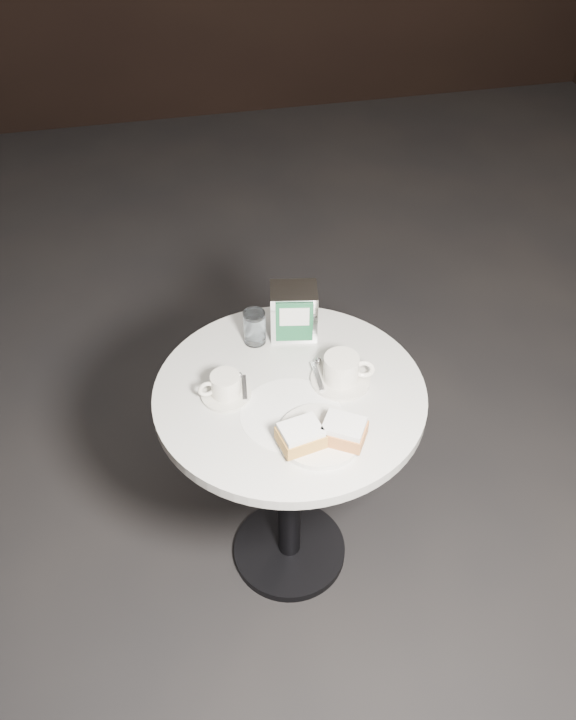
{
  "coord_description": "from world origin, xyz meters",
  "views": [
    {
      "loc": [
        -0.29,
        -1.24,
        2.01
      ],
      "look_at": [
        0.0,
        0.02,
        0.83
      ],
      "focal_mm": 35.0,
      "sensor_mm": 36.0,
      "label": 1
    }
  ],
  "objects_px": {
    "cafe_table": "(290,441)",
    "water_glass_left": "(255,328)",
    "coffee_cup_left": "(225,387)",
    "napkin_dispenser": "(294,312)",
    "water_glass_right": "(288,312)",
    "beignet_plate": "(321,434)",
    "coffee_cup_right": "(342,371)"
  },
  "relations": [
    {
      "from": "cafe_table",
      "to": "water_glass_right",
      "type": "bearing_deg",
      "value": 77.93
    },
    {
      "from": "napkin_dispenser",
      "to": "water_glass_right",
      "type": "bearing_deg",
      "value": 112.13
    },
    {
      "from": "beignet_plate",
      "to": "coffee_cup_right",
      "type": "relative_size",
      "value": 1.18
    },
    {
      "from": "water_glass_left",
      "to": "napkin_dispenser",
      "type": "bearing_deg",
      "value": 6.44
    },
    {
      "from": "cafe_table",
      "to": "water_glass_right",
      "type": "xyz_separation_m",
      "value": [
        0.05,
        0.25,
        0.25
      ]
    },
    {
      "from": "coffee_cup_right",
      "to": "napkin_dispenser",
      "type": "xyz_separation_m",
      "value": [
        -0.08,
        0.22,
        0.04
      ]
    },
    {
      "from": "cafe_table",
      "to": "water_glass_left",
      "type": "distance_m",
      "value": 0.33
    },
    {
      "from": "cafe_table",
      "to": "water_glass_right",
      "type": "distance_m",
      "value": 0.36
    },
    {
      "from": "beignet_plate",
      "to": "napkin_dispenser",
      "type": "relative_size",
      "value": 1.54
    },
    {
      "from": "coffee_cup_right",
      "to": "water_glass_left",
      "type": "relative_size",
      "value": 1.97
    },
    {
      "from": "coffee_cup_left",
      "to": "water_glass_right",
      "type": "distance_m",
      "value": 0.32
    },
    {
      "from": "beignet_plate",
      "to": "coffee_cup_left",
      "type": "bearing_deg",
      "value": 133.82
    },
    {
      "from": "cafe_table",
      "to": "water_glass_left",
      "type": "height_order",
      "value": "water_glass_left"
    },
    {
      "from": "cafe_table",
      "to": "napkin_dispenser",
      "type": "xyz_separation_m",
      "value": [
        0.06,
        0.22,
        0.27
      ]
    },
    {
      "from": "beignet_plate",
      "to": "napkin_dispenser",
      "type": "bearing_deg",
      "value": 86.04
    },
    {
      "from": "beignet_plate",
      "to": "coffee_cup_left",
      "type": "xyz_separation_m",
      "value": [
        -0.2,
        0.2,
        0.0
      ]
    },
    {
      "from": "cafe_table",
      "to": "coffee_cup_right",
      "type": "relative_size",
      "value": 3.86
    },
    {
      "from": "beignet_plate",
      "to": "coffee_cup_right",
      "type": "bearing_deg",
      "value": 61.25
    },
    {
      "from": "cafe_table",
      "to": "coffee_cup_left",
      "type": "distance_m",
      "value": 0.28
    },
    {
      "from": "water_glass_left",
      "to": "water_glass_right",
      "type": "xyz_separation_m",
      "value": [
        0.1,
        0.05,
        0.0
      ]
    },
    {
      "from": "beignet_plate",
      "to": "water_glass_left",
      "type": "relative_size",
      "value": 2.32
    },
    {
      "from": "coffee_cup_right",
      "to": "water_glass_left",
      "type": "distance_m",
      "value": 0.28
    },
    {
      "from": "coffee_cup_left",
      "to": "napkin_dispenser",
      "type": "relative_size",
      "value": 0.98
    },
    {
      "from": "water_glass_left",
      "to": "coffee_cup_left",
      "type": "bearing_deg",
      "value": -120.48
    },
    {
      "from": "coffee_cup_right",
      "to": "water_glass_right",
      "type": "distance_m",
      "value": 0.27
    },
    {
      "from": "cafe_table",
      "to": "water_glass_right",
      "type": "height_order",
      "value": "water_glass_right"
    },
    {
      "from": "coffee_cup_right",
      "to": "water_glass_right",
      "type": "xyz_separation_m",
      "value": [
        -0.08,
        0.25,
        0.01
      ]
    },
    {
      "from": "coffee_cup_left",
      "to": "water_glass_right",
      "type": "relative_size",
      "value": 1.43
    },
    {
      "from": "coffee_cup_right",
      "to": "cafe_table",
      "type": "bearing_deg",
      "value": -162.5
    },
    {
      "from": "coffee_cup_left",
      "to": "napkin_dispenser",
      "type": "bearing_deg",
      "value": 34.82
    },
    {
      "from": "napkin_dispenser",
      "to": "beignet_plate",
      "type": "bearing_deg",
      "value": -83.01
    },
    {
      "from": "coffee_cup_left",
      "to": "water_glass_left",
      "type": "xyz_separation_m",
      "value": [
        0.11,
        0.19,
        0.02
      ]
    }
  ]
}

